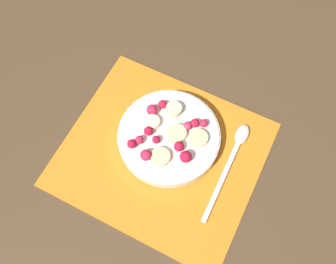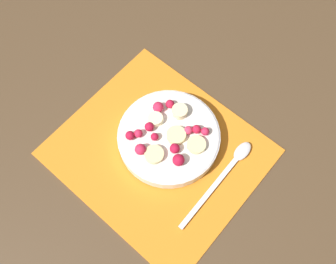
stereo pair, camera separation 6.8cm
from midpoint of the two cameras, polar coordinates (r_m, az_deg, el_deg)
name	(u,v)px [view 2 (the right image)]	position (r m, az deg, el deg)	size (l,w,h in m)	color
ground_plane	(159,152)	(0.71, 1.28, -3.43)	(3.00, 3.00, 0.00)	#4C3823
placemat	(158,152)	(0.71, 1.28, -3.34)	(0.36, 0.32, 0.01)	orange
fruit_bowl	(168,136)	(0.70, 2.78, -0.91)	(0.19, 0.19, 0.05)	white
spoon	(229,168)	(0.71, 12.00, -5.70)	(0.02, 0.21, 0.01)	silver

